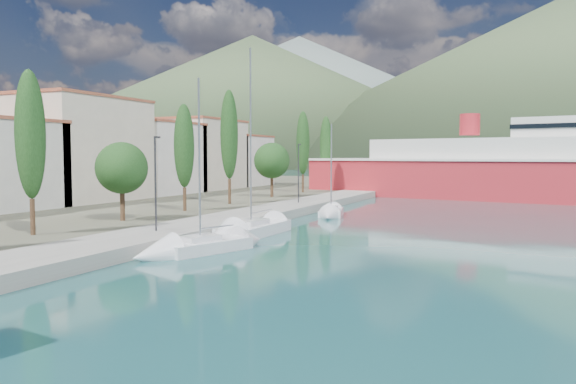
% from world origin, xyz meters
% --- Properties ---
extents(ground, '(1400.00, 1400.00, 0.00)m').
position_xyz_m(ground, '(0.00, 120.00, 0.00)').
color(ground, '#1D5052').
extents(quay, '(5.00, 88.00, 0.80)m').
position_xyz_m(quay, '(-9.00, 26.00, 0.40)').
color(quay, gray).
rests_on(quay, ground).
extents(land_strip, '(70.00, 148.00, 0.70)m').
position_xyz_m(land_strip, '(-47.00, 36.00, 0.35)').
color(land_strip, '#565644').
rests_on(land_strip, ground).
extents(town_buildings, '(9.20, 69.20, 11.30)m').
position_xyz_m(town_buildings, '(-32.00, 36.91, 5.57)').
color(town_buildings, '#C0B09C').
rests_on(town_buildings, land_strip).
extents(tree_row, '(4.24, 64.34, 11.63)m').
position_xyz_m(tree_row, '(-15.32, 32.22, 6.09)').
color(tree_row, '#47301E').
rests_on(tree_row, land_strip).
extents(lamp_posts, '(0.15, 44.42, 6.06)m').
position_xyz_m(lamp_posts, '(-9.00, 14.71, 4.08)').
color(lamp_posts, '#2D2D33').
rests_on(lamp_posts, quay).
extents(sailboat_near, '(4.67, 7.93, 10.94)m').
position_xyz_m(sailboat_near, '(-4.99, 10.14, 0.30)').
color(sailboat_near, silver).
rests_on(sailboat_near, ground).
extents(sailboat_mid, '(2.75, 9.81, 14.06)m').
position_xyz_m(sailboat_mid, '(-5.02, 16.98, 0.33)').
color(sailboat_mid, silver).
rests_on(sailboat_mid, ground).
extents(sailboat_far, '(3.55, 6.68, 9.37)m').
position_xyz_m(sailboat_far, '(-3.79, 32.20, 0.27)').
color(sailboat_far, silver).
rests_on(sailboat_far, ground).
extents(ferry, '(60.78, 22.31, 11.82)m').
position_xyz_m(ferry, '(13.52, 61.47, 3.60)').
color(ferry, red).
rests_on(ferry, ground).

